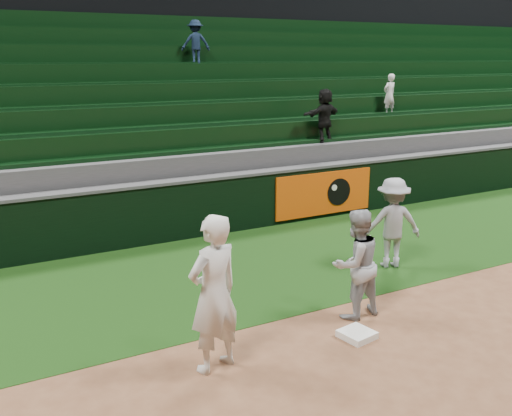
{
  "coord_description": "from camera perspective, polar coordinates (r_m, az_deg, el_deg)",
  "views": [
    {
      "loc": [
        -4.52,
        -5.55,
        3.68
      ],
      "look_at": [
        -0.27,
        2.3,
        1.3
      ],
      "focal_mm": 40.0,
      "sensor_mm": 36.0,
      "label": 1
    }
  ],
  "objects": [
    {
      "name": "ground",
      "position": [
        8.05,
        9.78,
        -12.51
      ],
      "size": [
        70.0,
        70.0,
        0.0
      ],
      "primitive_type": "plane",
      "color": "brown",
      "rests_on": "ground"
    },
    {
      "name": "field_wall",
      "position": [
        12.06,
        -5.33,
        0.23
      ],
      "size": [
        36.0,
        0.45,
        1.25
      ],
      "color": "black",
      "rests_on": "ground"
    },
    {
      "name": "first_base",
      "position": [
        8.0,
        10.06,
        -12.34
      ],
      "size": [
        0.47,
        0.47,
        0.09
      ],
      "primitive_type": "cube",
      "rotation": [
        0.0,
        0.0,
        0.17
      ],
      "color": "white",
      "rests_on": "ground"
    },
    {
      "name": "base_coach",
      "position": [
        10.4,
        13.46,
        -1.46
      ],
      "size": [
        1.2,
        0.96,
        1.62
      ],
      "primitive_type": "imported",
      "rotation": [
        0.0,
        0.0,
        2.75
      ],
      "color": "#9497A1",
      "rests_on": "foul_grass"
    },
    {
      "name": "baserunner",
      "position": [
        8.31,
        9.93,
        -5.53
      ],
      "size": [
        0.81,
        0.65,
        1.61
      ],
      "primitive_type": "imported",
      "rotation": [
        0.0,
        0.0,
        3.19
      ],
      "color": "#A2A5AC",
      "rests_on": "ground"
    },
    {
      "name": "stadium_seating",
      "position": [
        15.33,
        -11.14,
        7.23
      ],
      "size": [
        36.0,
        5.95,
        4.85
      ],
      "color": "#39393B",
      "rests_on": "ground"
    },
    {
      "name": "first_baseman",
      "position": [
        6.8,
        -4.25,
        -8.56
      ],
      "size": [
        0.81,
        0.64,
        1.95
      ],
      "primitive_type": "imported",
      "rotation": [
        0.0,
        0.0,
        3.41
      ],
      "color": "silver",
      "rests_on": "ground"
    },
    {
      "name": "foul_grass",
      "position": [
        10.35,
        -0.53,
        -5.88
      ],
      "size": [
        36.0,
        4.2,
        0.01
      ],
      "primitive_type": "cube",
      "color": "black",
      "rests_on": "ground"
    }
  ]
}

